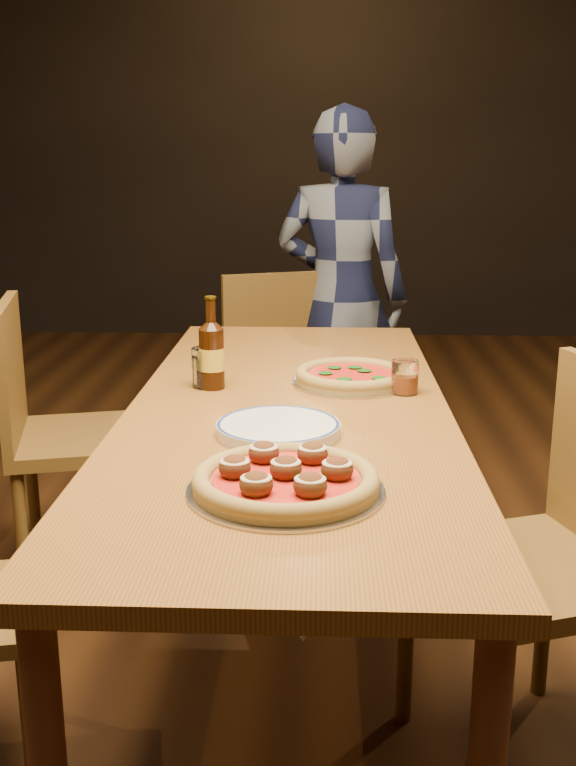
{
  "coord_description": "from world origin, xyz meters",
  "views": [
    {
      "loc": [
        0.08,
        -2.05,
        1.36
      ],
      "look_at": [
        0.0,
        -0.05,
        0.82
      ],
      "focal_mm": 40.0,
      "sensor_mm": 36.0,
      "label": 1
    }
  ],
  "objects_px": {
    "chair_main_e": "(526,568)",
    "beer_bottle": "(212,357)",
    "chair_main_sw": "(85,436)",
    "plate_stack": "(278,429)",
    "amber_glass": "(405,377)",
    "chair_end": "(289,386)",
    "water_glass": "(208,367)",
    "table_main": "(289,432)",
    "diner": "(341,298)",
    "pizza_meatball": "(286,479)",
    "pizza_margherita": "(351,376)"
  },
  "relations": [
    {
      "from": "chair_main_e",
      "to": "beer_bottle",
      "type": "bearing_deg",
      "value": -141.41
    },
    {
      "from": "chair_main_sw",
      "to": "plate_stack",
      "type": "xyz_separation_m",
      "value": [
        0.66,
        -0.75,
        0.28
      ]
    },
    {
      "from": "chair_main_e",
      "to": "beer_bottle",
      "type": "xyz_separation_m",
      "value": [
        -0.75,
        0.48,
        0.36
      ]
    },
    {
      "from": "beer_bottle",
      "to": "amber_glass",
      "type": "xyz_separation_m",
      "value": [
        0.51,
        -0.03,
        -0.04
      ]
    },
    {
      "from": "chair_end",
      "to": "plate_stack",
      "type": "bearing_deg",
      "value": -109.32
    },
    {
      "from": "water_glass",
      "to": "table_main",
      "type": "bearing_deg",
      "value": -36.22
    },
    {
      "from": "chair_main_sw",
      "to": "diner",
      "type": "xyz_separation_m",
      "value": [
        0.84,
        0.98,
        0.29
      ]
    },
    {
      "from": "pizza_meatball",
      "to": "amber_glass",
      "type": "bearing_deg",
      "value": 67.8
    },
    {
      "from": "table_main",
      "to": "water_glass",
      "type": "relative_size",
      "value": 18.79
    },
    {
      "from": "pizza_meatball",
      "to": "chair_end",
      "type": "bearing_deg",
      "value": 92.02
    },
    {
      "from": "table_main",
      "to": "water_glass",
      "type": "bearing_deg",
      "value": 143.78
    },
    {
      "from": "pizza_margherita",
      "to": "beer_bottle",
      "type": "height_order",
      "value": "beer_bottle"
    },
    {
      "from": "pizza_meatball",
      "to": "plate_stack",
      "type": "xyz_separation_m",
      "value": [
        -0.03,
        0.34,
        -0.01
      ]
    },
    {
      "from": "amber_glass",
      "to": "diner",
      "type": "xyz_separation_m",
      "value": [
        -0.14,
        1.37,
        -0.02
      ]
    },
    {
      "from": "chair_main_sw",
      "to": "plate_stack",
      "type": "height_order",
      "value": "chair_main_sw"
    },
    {
      "from": "chair_main_e",
      "to": "pizza_meatball",
      "type": "distance_m",
      "value": 0.65
    },
    {
      "from": "table_main",
      "to": "beer_bottle",
      "type": "bearing_deg",
      "value": 144.81
    },
    {
      "from": "plate_stack",
      "to": "diner",
      "type": "height_order",
      "value": "diner"
    },
    {
      "from": "pizza_margherita",
      "to": "chair_main_sw",
      "type": "bearing_deg",
      "value": 160.37
    },
    {
      "from": "chair_main_sw",
      "to": "chair_end",
      "type": "height_order",
      "value": "chair_main_sw"
    },
    {
      "from": "chair_main_sw",
      "to": "chair_main_e",
      "type": "relative_size",
      "value": 1.01
    },
    {
      "from": "chair_end",
      "to": "water_glass",
      "type": "distance_m",
      "value": 1.12
    },
    {
      "from": "pizza_meatball",
      "to": "plate_stack",
      "type": "bearing_deg",
      "value": 95.34
    },
    {
      "from": "water_glass",
      "to": "pizza_meatball",
      "type": "bearing_deg",
      "value": -71.81
    },
    {
      "from": "pizza_meatball",
      "to": "water_glass",
      "type": "xyz_separation_m",
      "value": [
        -0.24,
        0.74,
        0.03
      ]
    },
    {
      "from": "diner",
      "to": "water_glass",
      "type": "bearing_deg",
      "value": 89.7
    },
    {
      "from": "chair_main_sw",
      "to": "pizza_meatball",
      "type": "relative_size",
      "value": 2.61
    },
    {
      "from": "pizza_margherita",
      "to": "diner",
      "type": "xyz_separation_m",
      "value": [
        -0.0,
        1.28,
        0.01
      ]
    },
    {
      "from": "chair_end",
      "to": "table_main",
      "type": "bearing_deg",
      "value": -108.4
    },
    {
      "from": "table_main",
      "to": "chair_end",
      "type": "distance_m",
      "value": 1.24
    },
    {
      "from": "plate_stack",
      "to": "diner",
      "type": "bearing_deg",
      "value": 84.23
    },
    {
      "from": "chair_main_sw",
      "to": "water_glass",
      "type": "height_order",
      "value": "chair_main_sw"
    },
    {
      "from": "pizza_meatball",
      "to": "chair_main_sw",
      "type": "bearing_deg",
      "value": 122.52
    },
    {
      "from": "table_main",
      "to": "pizza_margherita",
      "type": "height_order",
      "value": "pizza_margherita"
    },
    {
      "from": "plate_stack",
      "to": "water_glass",
      "type": "bearing_deg",
      "value": 117.7
    },
    {
      "from": "chair_main_e",
      "to": "water_glass",
      "type": "xyz_separation_m",
      "value": [
        -0.76,
        0.49,
        0.32
      ]
    },
    {
      "from": "pizza_margherita",
      "to": "diner",
      "type": "height_order",
      "value": "diner"
    },
    {
      "from": "chair_main_e",
      "to": "diner",
      "type": "distance_m",
      "value": 1.89
    },
    {
      "from": "beer_bottle",
      "to": "diner",
      "type": "distance_m",
      "value": 1.4
    },
    {
      "from": "chair_main_e",
      "to": "plate_stack",
      "type": "height_order",
      "value": "chair_main_e"
    },
    {
      "from": "plate_stack",
      "to": "beer_bottle",
      "type": "relative_size",
      "value": 1.14
    },
    {
      "from": "chair_main_e",
      "to": "amber_glass",
      "type": "relative_size",
      "value": 10.82
    },
    {
      "from": "chair_main_e",
      "to": "water_glass",
      "type": "distance_m",
      "value": 0.96
    },
    {
      "from": "table_main",
      "to": "chair_main_e",
      "type": "xyz_separation_m",
      "value": [
        0.54,
        -0.33,
        -0.2
      ]
    },
    {
      "from": "chair_main_sw",
      "to": "beer_bottle",
      "type": "distance_m",
      "value": 0.69
    },
    {
      "from": "table_main",
      "to": "water_glass",
      "type": "distance_m",
      "value": 0.31
    },
    {
      "from": "chair_main_e",
      "to": "beer_bottle",
      "type": "relative_size",
      "value": 3.94
    },
    {
      "from": "plate_stack",
      "to": "diner",
      "type": "xyz_separation_m",
      "value": [
        0.17,
        1.73,
        0.01
      ]
    },
    {
      "from": "chair_end",
      "to": "beer_bottle",
      "type": "height_order",
      "value": "beer_bottle"
    },
    {
      "from": "chair_main_sw",
      "to": "pizza_meatball",
      "type": "xyz_separation_m",
      "value": [
        0.69,
        -1.09,
        0.29
      ]
    }
  ]
}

